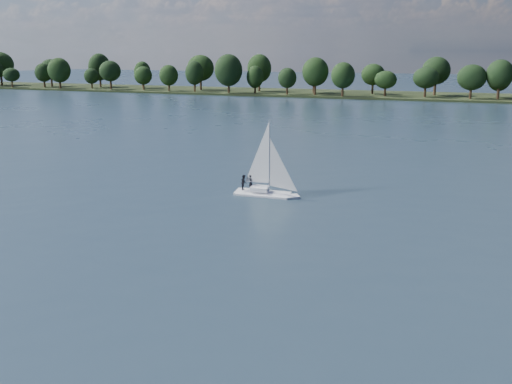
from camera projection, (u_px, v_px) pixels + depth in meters
ground at (317, 134)px, 121.27m from camera, size 700.00×700.00×0.00m
far_shore at (389, 96)px, 223.11m from camera, size 660.00×40.00×1.50m
sailboat at (263, 174)px, 69.04m from camera, size 7.43×2.23×9.72m
treeline at (382, 75)px, 218.99m from camera, size 562.57×73.72×18.73m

